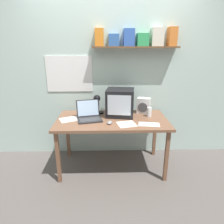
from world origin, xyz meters
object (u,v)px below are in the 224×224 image
at_px(desk_lamp, 97,102).
at_px(loose_paper_near_laptop, 127,124).
at_px(crt_monitor, 120,103).
at_px(computer_mouse, 110,122).
at_px(juice_glass, 149,112).
at_px(corner_desk, 112,123).
at_px(laptop, 89,115).
at_px(open_notebook, 69,119).
at_px(loose_paper_near_monitor, 149,124).
at_px(space_heater, 144,106).

distance_m(desk_lamp, loose_paper_near_laptop, 0.60).
height_order(crt_monitor, computer_mouse, crt_monitor).
bearing_deg(juice_glass, corner_desk, -170.15).
height_order(laptop, computer_mouse, laptop).
bearing_deg(crt_monitor, loose_paper_near_laptop, -71.93).
xyz_separation_m(crt_monitor, laptop, (-0.43, -0.14, -0.13)).
relative_size(corner_desk, juice_glass, 11.31).
distance_m(juice_glass, open_notebook, 1.11).
bearing_deg(loose_paper_near_laptop, crt_monitor, 100.05).
bearing_deg(laptop, computer_mouse, -46.86).
xyz_separation_m(loose_paper_near_monitor, open_notebook, (-1.04, 0.21, -0.00)).
height_order(laptop, space_heater, laptop).
bearing_deg(juice_glass, crt_monitor, 171.23).
relative_size(laptop, computer_mouse, 3.31).
bearing_deg(loose_paper_near_laptop, laptop, 156.59).
bearing_deg(juice_glass, loose_paper_near_laptop, -139.67).
xyz_separation_m(crt_monitor, loose_paper_near_monitor, (0.35, -0.37, -0.19)).
bearing_deg(juice_glass, space_heater, 109.15).
distance_m(juice_glass, space_heater, 0.18).
xyz_separation_m(corner_desk, juice_glass, (0.52, 0.09, 0.12)).
relative_size(desk_lamp, open_notebook, 0.94).
xyz_separation_m(juice_glass, computer_mouse, (-0.56, -0.26, -0.04)).
bearing_deg(corner_desk, computer_mouse, -101.65).
bearing_deg(loose_paper_near_monitor, desk_lamp, 146.30).
bearing_deg(laptop, loose_paper_near_laptop, -36.23).
bearing_deg(computer_mouse, juice_glass, 25.26).
height_order(loose_paper_near_laptop, loose_paper_near_monitor, same).
bearing_deg(desk_lamp, corner_desk, -28.35).
bearing_deg(open_notebook, space_heater, 13.65).
bearing_deg(space_heater, juice_glass, -50.99).
relative_size(crt_monitor, laptop, 1.12).
bearing_deg(juice_glass, computer_mouse, -154.74).
bearing_deg(loose_paper_near_monitor, juice_glass, 78.86).
bearing_deg(laptop, open_notebook, 171.46).
relative_size(juice_glass, loose_paper_near_laptop, 0.49).
relative_size(laptop, loose_paper_near_monitor, 1.33).
xyz_separation_m(desk_lamp, open_notebook, (-0.38, -0.24, -0.18)).
height_order(space_heater, open_notebook, space_heater).
xyz_separation_m(desk_lamp, computer_mouse, (0.17, -0.40, -0.16)).
distance_m(laptop, computer_mouse, 0.34).
relative_size(desk_lamp, space_heater, 1.25).
bearing_deg(corner_desk, loose_paper_near_laptop, -47.80).
bearing_deg(loose_paper_near_laptop, open_notebook, 165.74).
height_order(crt_monitor, loose_paper_near_laptop, crt_monitor).
relative_size(crt_monitor, computer_mouse, 3.72).
bearing_deg(desk_lamp, space_heater, 21.49).
bearing_deg(crt_monitor, juice_glass, -0.74).
distance_m(crt_monitor, loose_paper_near_laptop, 0.41).
relative_size(corner_desk, crt_monitor, 3.55).
relative_size(juice_glass, loose_paper_near_monitor, 0.47).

